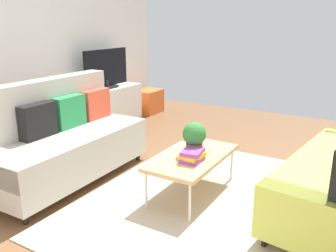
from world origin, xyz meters
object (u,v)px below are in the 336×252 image
potted_plant (194,137)px  bottle_1 (103,82)px  storage_trunk (149,101)px  vase_0 (79,90)px  bottle_0 (98,85)px  tv_console (107,107)px  table_book_0 (193,159)px  tv (106,69)px  bottle_2 (107,84)px  coffee_table (193,158)px  vase_1 (86,86)px  couch_beige (62,140)px

potted_plant → bottle_1: (1.38, 2.36, 0.15)m
storage_trunk → potted_plant: 3.49m
vase_0 → bottle_0: 0.36m
tv_console → bottle_0: bottle_0 is taller
table_book_0 → bottle_1: size_ratio=1.03×
tv → table_book_0: 3.00m
tv → bottle_2: 0.24m
coffee_table → table_book_0: table_book_0 is taller
coffee_table → table_book_0: (-0.14, -0.07, 0.05)m
coffee_table → vase_1: (1.11, 2.45, 0.34)m
vase_1 → bottle_0: bearing=-26.6°
coffee_table → bottle_1: size_ratio=4.70×
bottle_0 → couch_beige: bearing=-150.9°
couch_beige → vase_0: couch_beige is taller
vase_1 → bottle_1: 0.30m
couch_beige → vase_0: size_ratio=15.52×
coffee_table → vase_0: 2.64m
vase_0 → vase_1: 0.17m
storage_trunk → bottle_1: bearing=177.2°
storage_trunk → vase_1: 1.60m
table_book_0 → vase_0: size_ratio=1.94×
tv → bottle_2: bearing=-141.0°
couch_beige → table_book_0: 1.51m
vase_1 → tv_console: bearing=-6.9°
couch_beige → storage_trunk: size_ratio=3.68×
bottle_0 → potted_plant: bearing=-118.3°
couch_beige → storage_trunk: 3.14m
tv_console → bottle_1: size_ratio=5.98×
couch_beige → coffee_table: 1.48m
bottle_2 → tv: bearing=39.0°
table_book_0 → coffee_table: bearing=27.1°
couch_beige → vase_1: bearing=-146.7°
vase_0 → bottle_1: bottle_1 is taller
tv_console → couch_beige: bearing=-153.0°
coffee_table → tv_console: bearing=57.6°
table_book_0 → vase_0: (1.07, 2.51, 0.26)m
tv → storage_trunk: tv is taller
bottle_0 → bottle_2: size_ratio=1.23×
bottle_2 → bottle_0: bearing=180.0°
coffee_table → tv_console: 2.84m
coffee_table → storage_trunk: storage_trunk is taller
potted_plant → couch_beige: bearing=105.9°
bottle_2 → potted_plant: bearing=-122.1°
tv_console → bottle_2: 0.40m
coffee_table → bottle_0: size_ratio=6.17×
tv_console → vase_0: (-0.58, 0.05, 0.38)m
storage_trunk → bottle_2: bearing=176.9°
couch_beige → tv_console: bearing=-154.1°
couch_beige → potted_plant: bearing=104.8°
couch_beige → vase_1: (1.50, 1.02, 0.29)m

